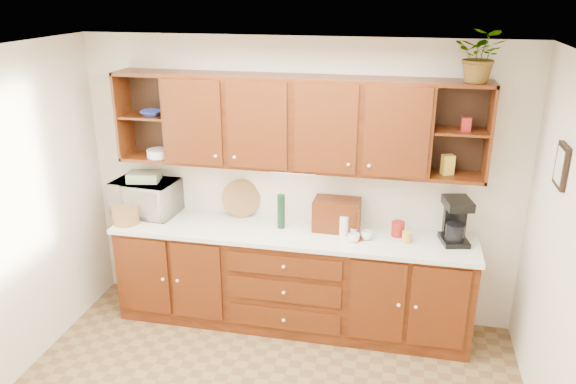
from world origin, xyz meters
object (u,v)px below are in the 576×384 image
at_px(microwave, 146,197).
at_px(bread_box, 337,215).
at_px(coffee_maker, 456,221).
at_px(potted_plant, 481,56).

xyz_separation_m(microwave, bread_box, (1.83, -0.00, -0.02)).
xyz_separation_m(microwave, coffee_maker, (2.84, -0.04, 0.03)).
bearing_deg(coffee_maker, microwave, 166.38).
xyz_separation_m(coffee_maker, potted_plant, (0.05, 0.01, 1.37)).
height_order(bread_box, coffee_maker, coffee_maker).
distance_m(microwave, potted_plant, 3.21).
xyz_separation_m(bread_box, coffee_maker, (1.01, -0.04, 0.05)).
relative_size(bread_box, potted_plant, 0.99).
distance_m(bread_box, coffee_maker, 1.02).
distance_m(bread_box, potted_plant, 1.77).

